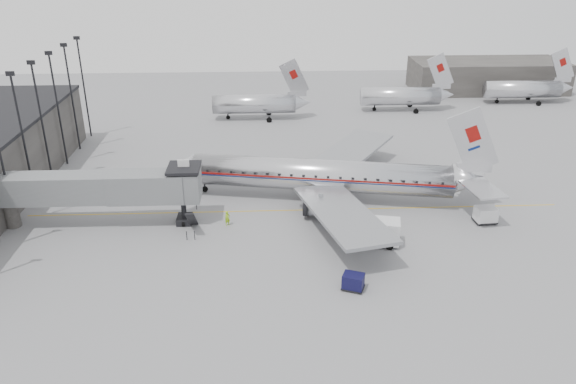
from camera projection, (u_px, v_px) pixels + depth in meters
name	position (u px, v px, depth m)	size (l,w,h in m)	color
ground	(271.00, 236.00, 58.09)	(160.00, 160.00, 0.00)	slate
hangar	(487.00, 75.00, 113.48)	(30.00, 12.00, 6.00)	#363331
apron_line	(296.00, 210.00, 63.69)	(0.15, 60.00, 0.01)	gold
jet_bridge	(112.00, 188.00, 58.99)	(21.00, 6.20, 7.10)	#5A5C5F
floodlight_masts	(32.00, 125.00, 65.31)	(0.90, 42.25, 15.25)	black
distant_aircraft_near	(255.00, 103.00, 95.15)	(16.39, 3.20, 10.26)	silver
distant_aircraft_mid	(401.00, 95.00, 99.93)	(16.39, 3.20, 10.26)	silver
distant_aircraft_far	(524.00, 88.00, 104.62)	(16.39, 3.20, 10.26)	silver
airliner	(327.00, 176.00, 65.22)	(37.40, 34.35, 11.93)	silver
service_van	(372.00, 231.00, 56.14)	(6.02, 3.31, 2.68)	silver
baggage_cart_navy	(353.00, 281.00, 48.96)	(2.28, 2.03, 1.48)	black
baggage_cart_white	(486.00, 215.00, 60.53)	(2.42, 1.91, 1.80)	silver
ramp_worker	(227.00, 218.00, 59.99)	(0.60, 0.39, 1.64)	#8EC517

